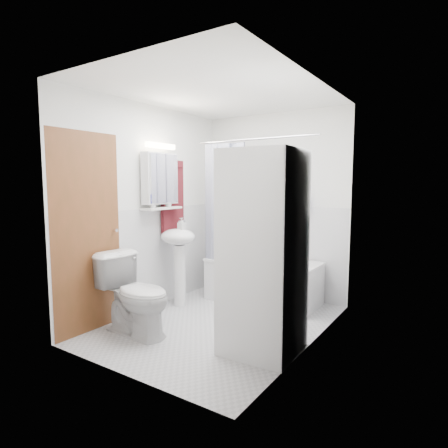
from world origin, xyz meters
The scene contains 20 objects.
floor centered at (0.00, 0.00, 0.00)m, with size 2.60×2.60×0.00m, color silver.
room_walls centered at (0.00, 0.00, 1.49)m, with size 2.60×2.60×2.60m.
wainscot centered at (0.00, 0.29, 0.60)m, with size 1.98×2.58×2.58m.
door centered at (-0.95, -0.55, 1.00)m, with size 0.05×2.00×2.00m.
bathtub centered at (0.04, 0.92, 0.29)m, with size 1.39×0.66×0.53m.
tub_spout centered at (0.24, 1.25, 0.85)m, with size 0.04×0.04×0.12m, color silver.
curtain_rod centered at (0.04, 0.65, 2.00)m, with size 0.02×0.02×1.57m, color silver.
shower_curtain centered at (-0.37, 0.65, 1.25)m, with size 0.55×0.02×1.45m.
sink centered at (-0.75, 0.24, 0.70)m, with size 0.44×0.37×1.04m.
medicine_cabinet centered at (-0.90, 0.10, 1.57)m, with size 0.13×0.50×0.71m.
shelf centered at (-0.89, 0.10, 1.20)m, with size 0.18×0.54×0.03m, color silver.
shower_caddy centered at (0.29, 1.24, 1.15)m, with size 0.22×0.06×0.02m, color silver.
towel centered at (-0.94, 0.35, 1.34)m, with size 0.07×0.38×0.91m.
washer_dryer centered at (0.68, -0.31, 0.89)m, with size 0.67×0.66×1.78m.
toilet centered at (-0.54, -0.67, 0.39)m, with size 0.45×0.80×0.79m, color white.
soap_pump centered at (-0.71, 0.25, 0.95)m, with size 0.08×0.17×0.08m, color gray.
shelf_bottle centered at (-0.89, -0.05, 1.25)m, with size 0.07×0.18×0.07m, color gray.
shelf_cup centered at (-0.89, 0.22, 1.26)m, with size 0.10×0.09×0.10m, color gray.
shampoo_a centered at (0.35, 1.24, 1.23)m, with size 0.13×0.17×0.13m, color gray.
shampoo_b centered at (0.47, 1.24, 1.20)m, with size 0.08×0.21×0.08m, color #292CA4.
Camera 1 is at (2.17, -3.20, 1.50)m, focal length 30.00 mm.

